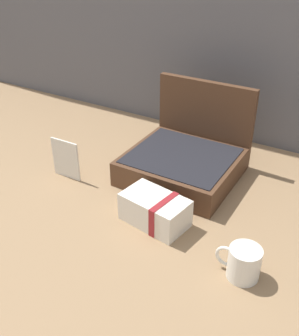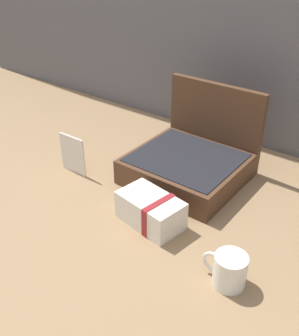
# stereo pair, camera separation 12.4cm
# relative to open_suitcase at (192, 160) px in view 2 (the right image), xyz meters

# --- Properties ---
(ground_plane) EXTENTS (6.00, 6.00, 0.00)m
(ground_plane) POSITION_rel_open_suitcase_xyz_m (-0.05, -0.19, -0.07)
(ground_plane) COLOR #8C6D4C
(open_suitcase) EXTENTS (0.37, 0.36, 0.30)m
(open_suitcase) POSITION_rel_open_suitcase_xyz_m (0.00, 0.00, 0.00)
(open_suitcase) COLOR #4C301E
(open_suitcase) RESTS_ON ground_plane
(cream_toiletry_bag) EXTENTS (0.21, 0.14, 0.09)m
(cream_toiletry_bag) POSITION_rel_open_suitcase_xyz_m (0.05, -0.30, -0.02)
(cream_toiletry_bag) COLOR silver
(cream_toiletry_bag) RESTS_ON ground_plane
(coffee_mug) EXTENTS (0.12, 0.08, 0.09)m
(coffee_mug) POSITION_rel_open_suitcase_xyz_m (0.34, -0.37, -0.02)
(coffee_mug) COLOR silver
(coffee_mug) RESTS_ON ground_plane
(info_card_left) EXTENTS (0.11, 0.01, 0.14)m
(info_card_left) POSITION_rel_open_suitcase_xyz_m (-0.35, -0.23, 0.01)
(info_card_left) COLOR silver
(info_card_left) RESTS_ON ground_plane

